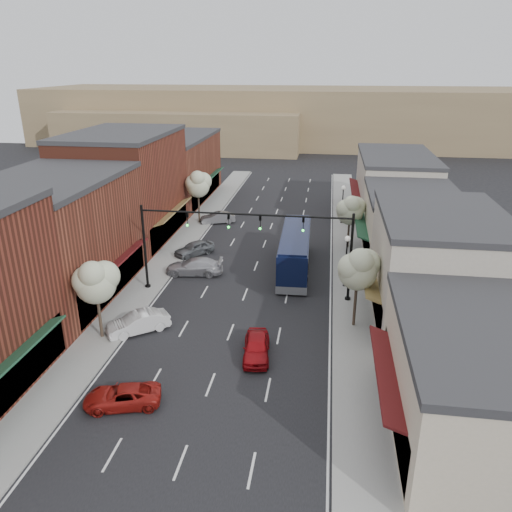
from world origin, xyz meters
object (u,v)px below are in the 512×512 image
at_px(coach_bus, 295,251).
at_px(parked_car_a, 122,396).
at_px(tree_right_near, 359,268).
at_px(red_hatchback, 256,347).
at_px(parked_car_d, 194,248).
at_px(signal_mast_left, 173,236).
at_px(lamp_post_far, 343,198).
at_px(tree_left_near, 95,281).
at_px(parked_car_e, 218,218).
at_px(tree_left_far, 198,184).
at_px(parked_car_c, 194,266).
at_px(lamp_post_near, 347,253).
at_px(tree_right_far, 351,209).
at_px(parked_car_b, 138,323).
at_px(signal_mast_right, 319,243).

distance_m(coach_bus, parked_car_a, 21.61).
relative_size(tree_right_near, red_hatchback, 1.49).
bearing_deg(parked_car_a, parked_car_d, 169.98).
height_order(signal_mast_left, lamp_post_far, signal_mast_left).
relative_size(tree_left_near, parked_car_e, 1.46).
xyz_separation_m(tree_left_near, tree_left_far, (-0.00, 26.00, 0.38)).
height_order(signal_mast_left, parked_car_c, signal_mast_left).
height_order(tree_right_near, coach_bus, tree_right_near).
distance_m(tree_left_near, lamp_post_near, 19.25).
distance_m(coach_bus, parked_car_e, 15.87).
xyz_separation_m(signal_mast_left, parked_car_d, (-0.58, 7.92, -3.95)).
bearing_deg(parked_car_a, tree_left_near, -162.84).
relative_size(tree_right_far, parked_car_e, 1.39).
height_order(lamp_post_near, parked_car_a, lamp_post_near).
relative_size(parked_car_d, parked_car_e, 1.02).
xyz_separation_m(lamp_post_far, red_hatchback, (-5.63, -28.72, -2.32)).
distance_m(lamp_post_far, red_hatchback, 29.36).
xyz_separation_m(tree_right_far, parked_car_c, (-13.36, -8.52, -3.28)).
distance_m(coach_bus, red_hatchback, 14.51).
xyz_separation_m(parked_car_b, parked_car_d, (0.00, 14.76, -0.02)).
bearing_deg(signal_mast_left, tree_right_far, 40.54).
bearing_deg(red_hatchback, parked_car_d, 110.65).
relative_size(signal_mast_right, parked_car_b, 1.94).
xyz_separation_m(tree_left_far, parked_car_d, (2.05, -10.02, -3.93)).
xyz_separation_m(tree_right_far, lamp_post_near, (-0.55, -9.44, -0.99)).
bearing_deg(lamp_post_far, signal_mast_right, -96.22).
xyz_separation_m(tree_left_far, coach_bus, (11.75, -12.26, -2.80)).
relative_size(red_hatchback, parked_car_d, 1.01).
bearing_deg(tree_left_near, parked_car_a, -57.72).
xyz_separation_m(lamp_post_near, parked_car_d, (-14.00, 5.42, -2.33)).
relative_size(tree_left_far, parked_car_a, 1.50).
distance_m(tree_right_near, tree_left_far, 27.56).
distance_m(tree_right_near, lamp_post_far, 24.11).
xyz_separation_m(tree_right_far, parked_car_d, (-14.55, -4.02, -3.31)).
bearing_deg(tree_left_near, parked_car_e, 85.53).
bearing_deg(parked_car_d, signal_mast_left, -44.13).
xyz_separation_m(tree_right_far, parked_car_e, (-14.55, 6.25, -3.35)).
xyz_separation_m(signal_mast_left, parked_car_b, (-0.58, -6.84, -3.93)).
bearing_deg(tree_left_far, parked_car_e, 6.99).
distance_m(tree_right_near, parked_car_a, 16.76).
xyz_separation_m(signal_mast_left, red_hatchback, (7.79, -8.72, -3.94)).
xyz_separation_m(signal_mast_left, parked_car_a, (1.42, -14.47, -4.06)).
distance_m(tree_right_far, coach_bus, 8.22).
distance_m(red_hatchback, parked_car_e, 28.19).
xyz_separation_m(tree_right_far, tree_left_near, (-16.60, -20.00, 0.23)).
xyz_separation_m(parked_car_a, parked_car_e, (-2.00, 32.67, 0.08)).
distance_m(tree_right_far, tree_left_far, 17.66).
relative_size(tree_left_far, coach_bus, 0.54).
relative_size(tree_right_far, parked_car_c, 1.11).
bearing_deg(tree_right_near, tree_left_near, -166.45).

